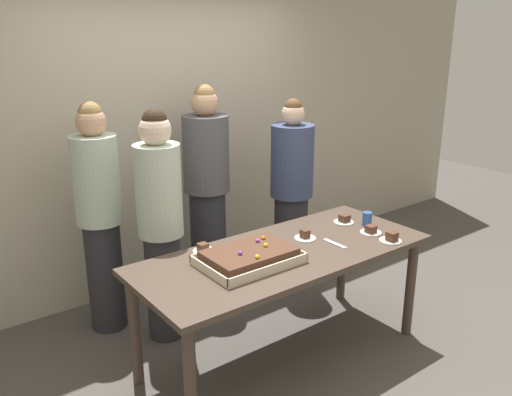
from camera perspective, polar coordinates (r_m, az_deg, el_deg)
name	(u,v)px	position (r m, az deg, el deg)	size (l,w,h in m)	color
ground_plane	(282,355)	(3.85, 2.86, -16.63)	(12.00, 12.00, 0.00)	#4C4742
interior_back_panel	(164,114)	(4.57, -9.98, 8.99)	(8.00, 0.12, 3.00)	#B2A893
party_table	(284,264)	(3.51, 3.04, -7.12)	(2.01, 0.84, 0.79)	#47382D
sheet_cake	(249,257)	(3.27, -0.73, -6.39)	(0.61, 0.42, 0.12)	beige
plated_slice_near_left	(344,220)	(4.00, 9.51, -2.38)	(0.15, 0.15, 0.06)	white
plated_slice_near_right	(371,231)	(3.83, 12.32, -3.49)	(0.15, 0.15, 0.06)	white
plated_slice_far_left	(204,249)	(3.46, -5.69, -5.55)	(0.15, 0.15, 0.06)	white
plated_slice_far_right	(305,236)	(3.66, 5.33, -4.16)	(0.15, 0.15, 0.07)	white
plated_slice_center_front	(391,238)	(3.72, 14.43, -4.26)	(0.15, 0.15, 0.07)	white
drink_cup_nearest	(367,219)	(3.98, 11.94, -2.21)	(0.07, 0.07, 0.10)	#2D5199
cake_server_utensil	(335,244)	(3.61, 8.54, -4.92)	(0.03, 0.20, 0.01)	silver
person_serving_front	(207,190)	(4.35, -5.33, 0.86)	(0.37, 0.37, 1.78)	#28282D
person_green_shirt_behind	(100,216)	(3.96, -16.56, -1.83)	(0.33, 0.33, 1.72)	#28282D
person_striped_tie_right	(291,192)	(4.56, 3.86, 0.69)	(0.37, 0.37, 1.64)	#28282D
person_far_right_suit	(161,223)	(3.74, -10.30, -2.64)	(0.32, 0.32, 1.69)	#28282D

